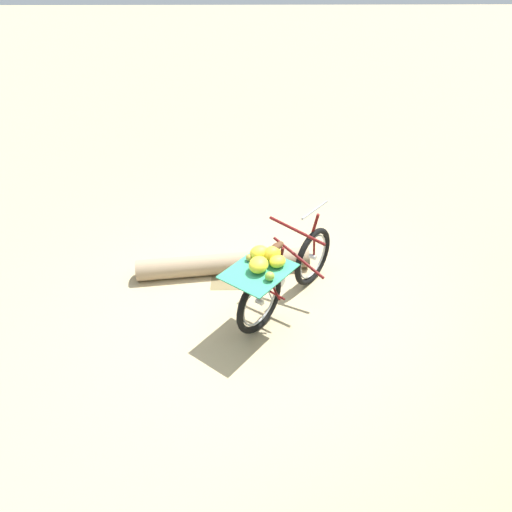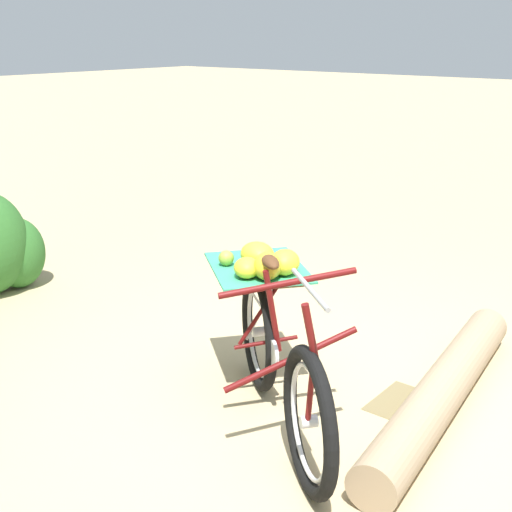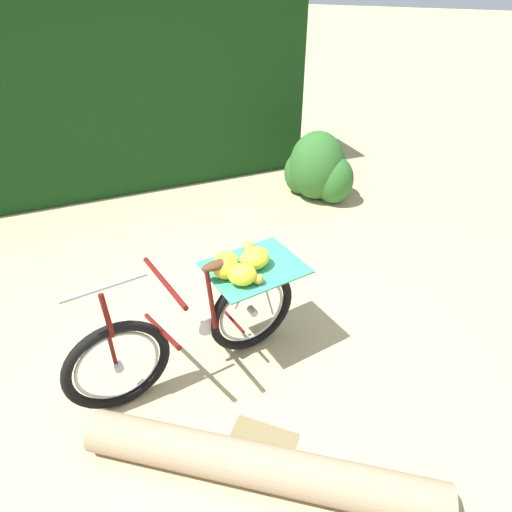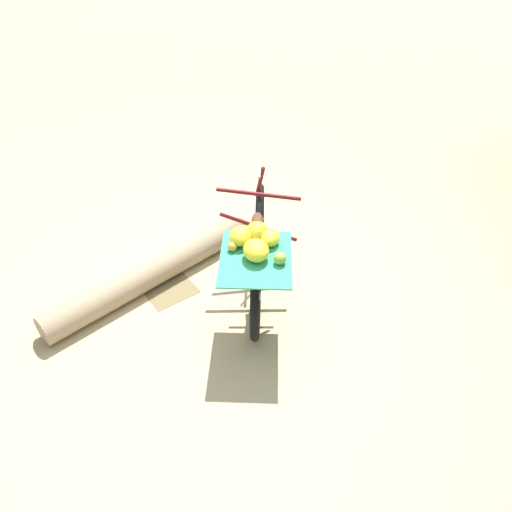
% 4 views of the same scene
% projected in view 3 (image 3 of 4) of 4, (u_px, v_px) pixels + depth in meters
% --- Properties ---
extents(ground_plane, '(60.00, 60.00, 0.00)m').
position_uv_depth(ground_plane, '(226.00, 366.00, 3.39)').
color(ground_plane, tan).
extents(foliage_hedge, '(5.23, 4.90, 2.27)m').
position_uv_depth(foliage_hedge, '(58.00, 104.00, 5.33)').
color(foliage_hedge, '#143814').
rests_on(foliage_hedge, ground_plane).
extents(bicycle, '(1.34, 1.58, 1.03)m').
position_uv_depth(bicycle, '(203.00, 318.00, 3.13)').
color(bicycle, black).
rests_on(bicycle, ground_plane).
extents(fallen_log, '(2.18, 0.53, 0.26)m').
position_uv_depth(fallen_log, '(260.00, 466.00, 2.60)').
color(fallen_log, '#9E8466').
rests_on(fallen_log, ground_plane).
extents(shrub_cluster, '(0.92, 0.63, 0.88)m').
position_uv_depth(shrub_cluster, '(318.00, 170.00, 5.54)').
color(shrub_cluster, '#2D6628').
rests_on(shrub_cluster, ground_plane).
extents(leaf_litter_patch, '(0.44, 0.36, 0.01)m').
position_uv_depth(leaf_litter_patch, '(260.00, 447.00, 2.83)').
color(leaf_litter_patch, olive).
rests_on(leaf_litter_patch, ground_plane).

